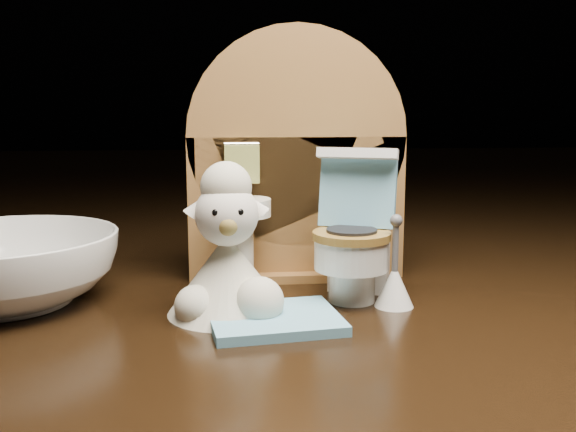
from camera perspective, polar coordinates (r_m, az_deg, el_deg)
backdrop_panel at (r=0.38m, az=0.66°, el=4.11°), size 0.13×0.05×0.15m
toy_toilet at (r=0.35m, az=5.99°, el=-2.47°), size 0.05×0.06×0.08m
bath_mat at (r=0.31m, az=-1.23°, el=-9.18°), size 0.07×0.06×0.00m
toilet_brush at (r=0.34m, az=9.44°, el=-5.85°), size 0.02×0.02×0.05m
plush_lamb at (r=0.32m, az=-5.35°, el=-4.03°), size 0.06×0.06×0.08m
ceramic_bowl at (r=0.37m, az=-24.00°, el=-4.32°), size 0.16×0.16×0.04m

